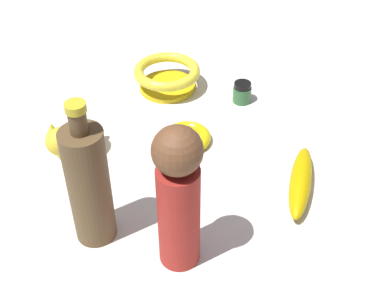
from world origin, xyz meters
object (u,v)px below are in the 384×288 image
at_px(nail_polish_jar, 242,92).
at_px(person_figure_adult, 178,197).
at_px(bottle_tall, 89,184).
at_px(banana, 301,181).
at_px(cat_figurine, 74,141).
at_px(bowl, 167,75).
at_px(bangle, 187,138).

bearing_deg(nail_polish_jar, person_figure_adult, -59.48).
distance_m(nail_polish_jar, bottle_tall, 0.45).
bearing_deg(banana, cat_figurine, -86.94).
height_order(cat_figurine, bottle_tall, bottle_tall).
distance_m(bowl, bottle_tall, 0.43).
bearing_deg(person_figure_adult, banana, 82.48).
relative_size(banana, nail_polish_jar, 3.97).
height_order(bangle, bowl, bowl).
height_order(bangle, person_figure_adult, person_figure_adult).
relative_size(banana, bangle, 1.92).
bearing_deg(banana, person_figure_adult, -40.58).
bearing_deg(bottle_tall, person_figure_adult, 28.03).
distance_m(cat_figurine, bowl, 0.28).
distance_m(bowl, nail_polish_jar, 0.17).
height_order(cat_figurine, nail_polish_jar, cat_figurine).
relative_size(person_figure_adult, nail_polish_jar, 5.41).
bearing_deg(bangle, banana, 13.66).
xyz_separation_m(bowl, bottle_tall, (0.24, -0.35, 0.07)).
relative_size(banana, person_figure_adult, 0.74).
distance_m(bangle, person_figure_adult, 0.30).
relative_size(bangle, cat_figurine, 0.70).
bearing_deg(bowl, person_figure_adult, -38.31).
height_order(bowl, person_figure_adult, person_figure_adult).
bearing_deg(bottle_tall, banana, 63.54).
distance_m(bangle, cat_figurine, 0.21).
xyz_separation_m(bangle, nail_polish_jar, (-0.02, 0.18, 0.01)).
xyz_separation_m(banana, nail_polish_jar, (-0.25, 0.12, 0.00)).
distance_m(banana, cat_figurine, 0.40).
bearing_deg(person_figure_adult, bottle_tall, -151.97).
bearing_deg(bottle_tall, cat_figurine, 156.32).
xyz_separation_m(person_figure_adult, bottle_tall, (-0.12, -0.07, -0.02)).
bearing_deg(banana, nail_polish_jar, -149.03).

